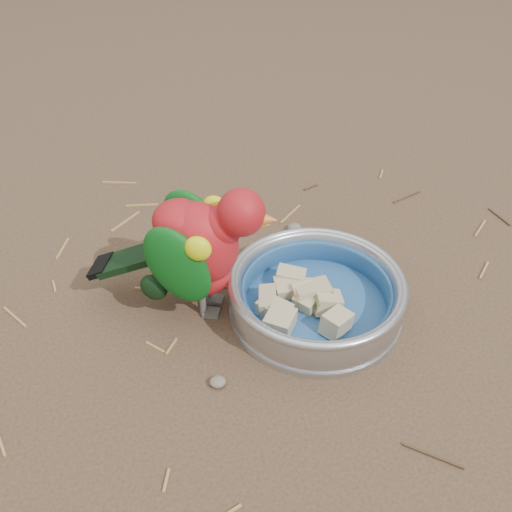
{
  "coord_description": "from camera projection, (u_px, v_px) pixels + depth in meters",
  "views": [
    {
      "loc": [
        -0.18,
        -0.51,
        0.56
      ],
      "look_at": [
        -0.08,
        0.07,
        0.08
      ],
      "focal_mm": 40.0,
      "sensor_mm": 36.0,
      "label": 1
    }
  ],
  "objects": [
    {
      "name": "ground",
      "position": [
        325.0,
        330.0,
        0.76
      ],
      "size": [
        60.0,
        60.0,
        0.0
      ],
      "primitive_type": "plane",
      "color": "brown"
    },
    {
      "name": "food_bowl",
      "position": [
        315.0,
        308.0,
        0.78
      ],
      "size": [
        0.24,
        0.24,
        0.02
      ],
      "primitive_type": "cylinder",
      "color": "#B2B2BA",
      "rests_on": "ground"
    },
    {
      "name": "bowl_wall",
      "position": [
        316.0,
        292.0,
        0.76
      ],
      "size": [
        0.24,
        0.24,
        0.04
      ],
      "primitive_type": null,
      "color": "#B2B2BA",
      "rests_on": "food_bowl"
    },
    {
      "name": "fruit_wedges",
      "position": [
        316.0,
        296.0,
        0.77
      ],
      "size": [
        0.14,
        0.14,
        0.03
      ],
      "primitive_type": null,
      "color": "tan",
      "rests_on": "food_bowl"
    },
    {
      "name": "lory_parrot",
      "position": [
        198.0,
        254.0,
        0.74
      ],
      "size": [
        0.26,
        0.18,
        0.19
      ],
      "primitive_type": null,
      "rotation": [
        0.0,
        0.0,
        -1.9
      ],
      "color": "#AD151C",
      "rests_on": "ground"
    },
    {
      "name": "ground_debris",
      "position": [
        293.0,
        302.0,
        0.8
      ],
      "size": [
        0.9,
        0.8,
        0.01
      ],
      "primitive_type": null,
      "color": "#A68247",
      "rests_on": "ground"
    }
  ]
}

